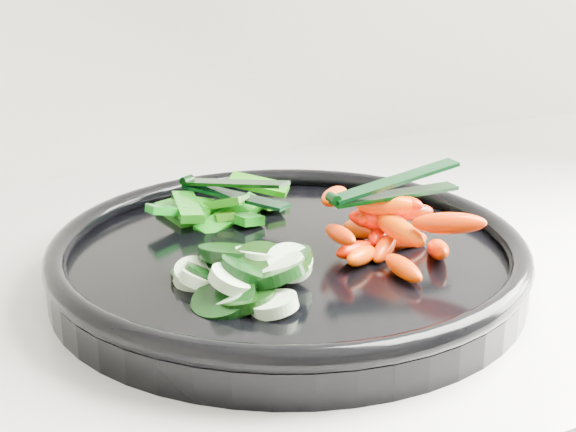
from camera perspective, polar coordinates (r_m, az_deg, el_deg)
name	(u,v)px	position (r m, az deg, el deg)	size (l,w,h in m)	color
veggie_tray	(288,257)	(0.63, 0.00, -2.94)	(0.48, 0.48, 0.04)	black
cucumber_pile	(239,273)	(0.57, -3.53, -4.09)	(0.11, 0.12, 0.04)	black
carrot_pile	(387,226)	(0.64, 7.06, -0.70)	(0.11, 0.16, 0.05)	#DE4900
pepper_pile	(218,209)	(0.71, -5.03, 0.52)	(0.15, 0.10, 0.04)	#27750B
tong_carrot	(392,188)	(0.63, 7.37, 1.97)	(0.11, 0.02, 0.02)	black
tong_pepper	(231,189)	(0.70, -4.09, 1.94)	(0.07, 0.11, 0.02)	black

